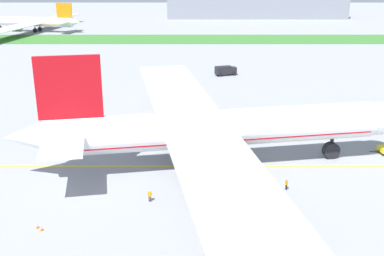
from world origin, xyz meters
name	(u,v)px	position (x,y,z in m)	size (l,w,h in m)	color
ground_plane	(202,161)	(0.00, 0.00, 0.00)	(600.00, 600.00, 0.00)	gray
apron_taxi_line	(202,166)	(0.00, -2.10, 0.00)	(280.00, 0.36, 0.01)	yellow
grass_median_strip	(195,39)	(0.00, 123.84, 0.05)	(320.00, 24.00, 0.10)	#38722D
airliner_foreground	(209,130)	(1.08, -2.29, 6.13)	(59.46, 96.30, 18.05)	white
ground_crew_wingwalker_port	(149,195)	(-7.25, -13.58, 1.00)	(0.57, 0.32, 1.64)	black
ground_crew_marshaller_front	(286,183)	(11.47, -10.14, 0.95)	(0.40, 0.50, 1.57)	black
traffic_cone_near_nose	(41,228)	(-19.46, -20.77, 0.28)	(0.36, 0.36, 0.58)	#F2590C
traffic_cone_starboard_wing	(37,226)	(-20.12, -20.23, 0.28)	(0.36, 0.36, 0.58)	#F2590C
service_truck_baggage_loader	(225,70)	(7.64, 59.88, 1.44)	(6.23, 3.82, 2.59)	black
parked_airliner_far_centre	(31,22)	(-72.63, 145.17, 4.34)	(46.30, 76.17, 12.80)	white
terminal_building	(255,1)	(33.80, 201.44, 9.00)	(97.52, 20.00, 18.00)	gray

